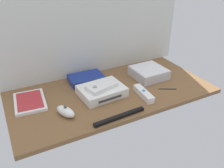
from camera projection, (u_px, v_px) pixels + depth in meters
ground_plane at (112, 93)px, 120.59cm from camera, size 100.00×48.00×2.00cm
back_wall at (90, 16)px, 123.76cm from camera, size 110.00×1.20×64.00cm
game_console at (102, 91)px, 115.78cm from camera, size 21.91×17.45×4.40cm
mini_computer at (149, 73)px, 132.52cm from camera, size 17.28×17.28×5.30cm
game_case at (30, 102)px, 110.21cm from camera, size 15.31×20.18×1.56cm
network_router at (86, 79)px, 128.13cm from camera, size 18.39×12.82×3.40cm
remote_wand at (144, 94)px, 115.02cm from camera, size 4.75×15.04×3.40cm
remote_nunchuk at (66, 111)px, 101.21cm from camera, size 8.00×10.92×5.10cm
remote_classic_pad at (102, 86)px, 113.37cm from camera, size 15.97×11.44×2.40cm
sensor_bar at (120, 117)px, 100.26cm from camera, size 24.06×2.96×1.40cm
stylus_pen at (168, 89)px, 121.52cm from camera, size 8.23×4.93×0.70cm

